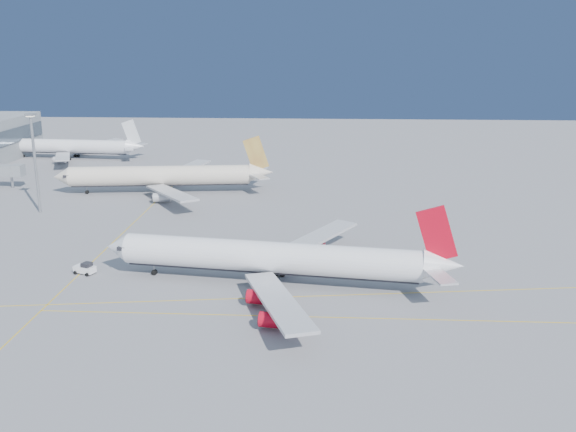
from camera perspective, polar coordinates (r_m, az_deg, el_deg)
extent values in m
plane|color=slate|center=(114.00, 0.68, -6.04)|extent=(500.00, 500.00, 0.00)
cylinder|color=gray|center=(203.55, -23.33, 3.02)|extent=(0.70, 0.70, 5.20)
cube|color=gray|center=(202.19, -22.90, 3.74)|extent=(3.20, 3.60, 3.40)
cube|color=gold|center=(100.99, 3.19, -8.96)|extent=(90.00, 0.18, 0.02)
cube|color=gold|center=(108.43, 0.54, -7.18)|extent=(118.86, 16.88, 0.02)
cube|color=gold|center=(149.09, -14.34, -1.34)|extent=(0.18, 140.00, 0.02)
cylinder|color=white|center=(112.57, -1.67, -3.66)|extent=(53.13, 12.73, 5.48)
cone|color=white|center=(121.82, -14.88, -2.70)|extent=(4.96, 6.01, 5.48)
cone|color=white|center=(110.01, 13.66, -4.25)|extent=(7.27, 6.07, 5.20)
cube|color=black|center=(120.90, -14.13, -2.50)|extent=(2.21, 5.36, 0.66)
cube|color=#B7B7BC|center=(98.14, -0.90, -7.52)|extent=(13.11, 27.54, 0.52)
cube|color=#B7B7BC|center=(126.49, 1.99, -2.23)|extent=(19.32, 25.43, 0.52)
cube|color=#BC081B|center=(108.33, 13.09, -1.58)|extent=(7.25, 1.42, 9.99)
cylinder|color=gray|center=(120.11, -11.83, -4.43)|extent=(0.23, 0.23, 2.17)
cylinder|color=black|center=(120.47, -11.80, -4.92)|extent=(1.12, 0.80, 1.04)
cylinder|color=gray|center=(109.97, -1.62, -5.96)|extent=(0.30, 0.30, 2.17)
cylinder|color=black|center=(110.36, -1.62, -6.49)|extent=(1.15, 0.99, 1.04)
cylinder|color=gray|center=(117.05, -0.78, -4.62)|extent=(0.30, 0.30, 2.17)
cylinder|color=black|center=(117.42, -0.78, -5.12)|extent=(1.15, 0.99, 1.04)
cylinder|color=#BC081B|center=(104.05, -2.40, -7.23)|extent=(4.82, 2.96, 2.36)
cylinder|color=#BC081B|center=(95.88, -1.20, -9.25)|extent=(4.82, 2.96, 2.36)
cylinder|color=#BC081B|center=(123.07, -0.14, -3.59)|extent=(4.82, 2.96, 2.36)
cylinder|color=#BC081B|center=(130.09, 2.30, -2.55)|extent=(4.82, 2.96, 2.36)
cylinder|color=beige|center=(183.93, -11.30, 3.54)|extent=(50.43, 11.50, 5.50)
cone|color=beige|center=(189.46, -19.49, 3.30)|extent=(4.97, 5.98, 5.50)
cone|color=beige|center=(182.23, -2.39, 3.91)|extent=(7.33, 6.00, 5.22)
cube|color=black|center=(188.86, -18.97, 3.49)|extent=(2.16, 5.37, 0.67)
cube|color=#B7B7BC|center=(168.98, -10.35, 2.04)|extent=(18.84, 25.36, 0.53)
cube|color=#B7B7BC|center=(198.43, -9.39, 4.04)|extent=(13.52, 27.13, 0.53)
cube|color=#BB9B46|center=(181.22, -2.87, 5.56)|extent=(7.41, 1.32, 10.20)
cylinder|color=gray|center=(188.44, -17.46, 2.37)|extent=(0.23, 0.23, 2.22)
cylinder|color=black|center=(188.68, -17.43, 2.05)|extent=(1.13, 0.80, 1.06)
cylinder|color=gray|center=(180.71, -11.10, 2.27)|extent=(0.31, 0.31, 2.22)
cylinder|color=black|center=(180.96, -11.08, 1.92)|extent=(1.16, 0.99, 1.06)
cylinder|color=gray|center=(188.27, -10.81, 2.80)|extent=(0.31, 0.31, 2.22)
cylinder|color=black|center=(188.51, -10.79, 2.47)|extent=(1.16, 0.99, 1.06)
cylinder|color=#B7B7BC|center=(172.34, -11.13, 1.64)|extent=(4.88, 2.95, 2.41)
cylinder|color=#B7B7BC|center=(196.46, -10.25, 3.35)|extent=(4.88, 2.95, 2.41)
cylinder|color=white|center=(247.66, -18.88, 5.89)|extent=(44.62, 8.37, 4.97)
cone|color=white|center=(259.25, -23.70, 5.81)|extent=(4.36, 5.26, 4.97)
cone|color=white|center=(237.46, -13.38, 6.05)|extent=(6.56, 5.18, 4.72)
cube|color=black|center=(258.31, -23.39, 5.93)|extent=(1.78, 4.82, 0.62)
cube|color=#B7B7BC|center=(234.19, -19.40, 5.00)|extent=(13.06, 23.96, 0.49)
cube|color=#B7B7BC|center=(258.15, -16.74, 6.11)|extent=(16.07, 22.97, 0.49)
cube|color=silver|center=(237.24, -13.76, 7.23)|extent=(6.83, 0.92, 9.39)
cylinder|color=gray|center=(256.69, -22.48, 5.17)|extent=(0.21, 0.21, 2.04)
cylinder|color=black|center=(256.85, -22.46, 4.95)|extent=(1.02, 0.69, 0.98)
cylinder|color=gray|center=(244.61, -19.00, 5.05)|extent=(0.28, 0.28, 2.04)
cylinder|color=black|center=(244.77, -18.98, 4.82)|extent=(1.03, 0.87, 0.98)
cylinder|color=gray|center=(250.88, -18.29, 5.35)|extent=(0.28, 0.28, 2.04)
cylinder|color=black|center=(251.04, -18.27, 5.12)|extent=(1.03, 0.87, 0.98)
cylinder|color=#B7B7BC|center=(237.70, -19.64, 4.72)|extent=(4.42, 2.54, 2.22)
cylinder|color=#B7B7BC|center=(257.29, -17.43, 5.65)|extent=(4.42, 2.54, 2.22)
cube|color=white|center=(124.28, -17.63, -4.52)|extent=(4.32, 3.15, 1.17)
cube|color=black|center=(123.63, -17.45, -4.18)|extent=(2.03, 2.08, 0.88)
cylinder|color=black|center=(124.60, -18.39, -4.79)|extent=(0.76, 0.55, 0.68)
cylinder|color=black|center=(126.03, -17.78, -4.51)|extent=(0.76, 0.55, 0.68)
cylinder|color=black|center=(122.89, -17.43, -4.99)|extent=(0.76, 0.55, 0.68)
cylinder|color=black|center=(124.33, -16.82, -4.71)|extent=(0.76, 0.55, 0.68)
cylinder|color=gray|center=(169.71, -21.54, 4.25)|extent=(0.68, 0.68, 24.19)
cube|color=gray|center=(168.02, -21.94, 8.36)|extent=(2.13, 2.13, 0.48)
cube|color=white|center=(168.06, -21.93, 8.23)|extent=(1.55, 1.55, 0.24)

